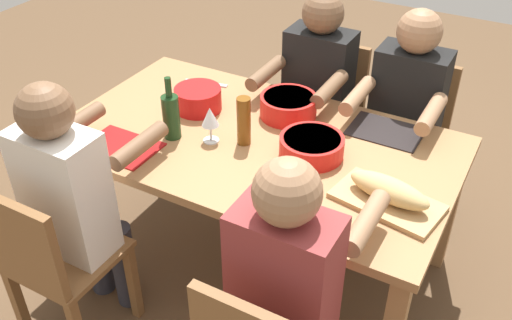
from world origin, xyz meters
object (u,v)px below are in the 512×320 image
at_px(dining_table, 256,155).
at_px(cutting_board, 387,201).
at_px(diner_far_left, 289,279).
at_px(diner_far_right, 74,193).
at_px(diner_near_left, 404,111).
at_px(serving_bowl_pasta, 288,105).
at_px(chair_near_center, 326,109).
at_px(chair_near_left, 408,131).
at_px(bread_loaf, 389,190).
at_px(serving_bowl_fruit, 312,145).
at_px(napkin_stack, 287,210).
at_px(diner_near_center, 315,89).
at_px(wine_glass, 210,118).
at_px(beer_bottle, 244,121).
at_px(chair_far_right, 51,260).
at_px(serving_bowl_salad, 198,97).
at_px(wine_bottle, 171,115).

xyz_separation_m(dining_table, cutting_board, (-0.65, 0.15, 0.09)).
bearing_deg(diner_far_left, diner_far_right, 0.00).
bearing_deg(diner_near_left, serving_bowl_pasta, 40.56).
distance_m(dining_table, chair_near_center, 0.84).
relative_size(chair_near_left, bread_loaf, 2.66).
xyz_separation_m(serving_bowl_fruit, serving_bowl_pasta, (0.23, -0.25, 0.01)).
bearing_deg(napkin_stack, chair_near_left, -96.53).
distance_m(diner_far_right, chair_near_left, 1.76).
relative_size(diner_near_center, diner_far_left, 1.00).
distance_m(diner_far_left, wine_glass, 0.85).
relative_size(beer_bottle, napkin_stack, 1.57).
bearing_deg(diner_far_left, bread_loaf, -109.10).
height_order(diner_far_right, chair_near_left, diner_far_right).
bearing_deg(diner_far_left, diner_near_center, -69.39).
distance_m(diner_far_right, beer_bottle, 0.75).
bearing_deg(diner_near_left, chair_far_right, 56.68).
bearing_deg(diner_far_left, napkin_stack, -61.99).
bearing_deg(wine_glass, diner_near_center, -102.60).
xyz_separation_m(diner_near_left, napkin_stack, (0.14, 1.02, 0.05)).
relative_size(chair_near_left, cutting_board, 2.12).
relative_size(diner_far_left, napkin_stack, 8.57).
relative_size(chair_far_right, chair_near_left, 1.00).
xyz_separation_m(chair_near_center, cutting_board, (-0.65, 0.97, 0.27)).
relative_size(serving_bowl_pasta, serving_bowl_salad, 1.19).
xyz_separation_m(serving_bowl_salad, beer_bottle, (-0.34, 0.15, 0.05)).
bearing_deg(diner_far_right, diner_near_center, -110.61).
bearing_deg(diner_near_left, diner_near_center, 0.00).
bearing_deg(serving_bowl_pasta, dining_table, 82.98).
bearing_deg(chair_near_left, serving_bowl_pasta, 51.70).
height_order(chair_near_left, serving_bowl_fruit, chair_near_left).
bearing_deg(diner_near_center, serving_bowl_salad, 55.25).
relative_size(diner_far_right, diner_near_center, 1.00).
distance_m(diner_near_left, cutting_board, 0.81).
distance_m(serving_bowl_salad, napkin_stack, 0.86).
xyz_separation_m(diner_far_left, serving_bowl_fruit, (0.22, -0.64, 0.09)).
bearing_deg(serving_bowl_salad, serving_bowl_fruit, 171.46).
xyz_separation_m(serving_bowl_pasta, cutting_board, (-0.62, 0.40, -0.05)).
bearing_deg(serving_bowl_salad, wine_glass, 134.62).
distance_m(diner_near_left, beer_bottle, 0.87).
xyz_separation_m(chair_near_center, chair_near_left, (-0.48, 0.00, 0.00)).
distance_m(diner_near_center, wine_bottle, 0.88).
xyz_separation_m(bread_loaf, beer_bottle, (0.68, -0.10, 0.04)).
bearing_deg(chair_near_left, bread_loaf, 99.87).
xyz_separation_m(dining_table, serving_bowl_pasta, (-0.03, -0.25, 0.14)).
bearing_deg(serving_bowl_salad, diner_far_left, 139.01).
bearing_deg(beer_bottle, wine_glass, 23.46).
height_order(dining_table, diner_far_left, diner_far_left).
bearing_deg(diner_near_left, wine_bottle, 44.37).
height_order(serving_bowl_pasta, cutting_board, serving_bowl_pasta).
height_order(serving_bowl_salad, wine_bottle, wine_bottle).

